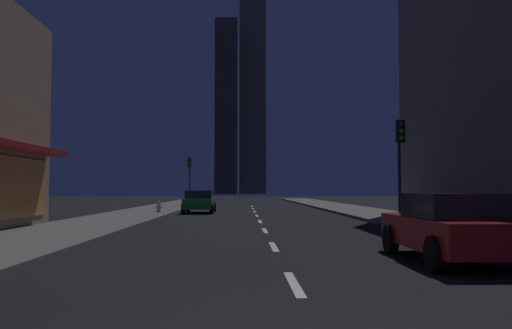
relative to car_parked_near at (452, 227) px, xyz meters
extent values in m
cube|color=black|center=(-3.60, 26.42, -0.79)|extent=(78.00, 136.00, 0.10)
cube|color=#605E59|center=(3.40, 26.42, -0.67)|extent=(4.00, 76.00, 0.15)
cube|color=#605E59|center=(-10.60, 26.42, -0.67)|extent=(4.00, 76.00, 0.15)
cube|color=silver|center=(-3.60, -2.38, -0.73)|extent=(0.16, 2.20, 0.01)
cube|color=silver|center=(-3.60, 2.82, -0.73)|extent=(0.16, 2.20, 0.01)
cube|color=silver|center=(-3.60, 8.02, -0.73)|extent=(0.16, 2.20, 0.01)
cube|color=silver|center=(-3.60, 13.22, -0.73)|extent=(0.16, 2.20, 0.01)
cube|color=silver|center=(-3.60, 18.42, -0.73)|extent=(0.16, 2.20, 0.01)
cube|color=silver|center=(-3.60, 23.62, -0.73)|extent=(0.16, 2.20, 0.01)
cube|color=silver|center=(-3.60, 28.82, -0.73)|extent=(0.16, 2.20, 0.01)
cube|color=silver|center=(-3.60, 34.02, -0.73)|extent=(0.16, 2.20, 0.01)
cube|color=#3E3A2E|center=(-9.26, 138.57, 25.36)|extent=(6.63, 5.79, 52.21)
cube|color=#605B48|center=(-1.20, 149.04, 32.98)|extent=(8.34, 7.87, 67.44)
cube|color=#B21919|center=(0.00, 0.05, -0.13)|extent=(1.80, 4.20, 0.65)
cube|color=black|center=(0.00, -0.15, 0.43)|extent=(1.64, 2.00, 0.55)
cylinder|color=black|center=(-0.88, 1.45, -0.40)|extent=(0.22, 0.68, 0.68)
cylinder|color=black|center=(0.88, 1.45, -0.40)|extent=(0.22, 0.68, 0.68)
cylinder|color=black|center=(-0.88, -1.35, -0.40)|extent=(0.22, 0.68, 0.68)
sphere|color=white|center=(-0.55, 2.10, -0.08)|extent=(0.18, 0.18, 0.18)
sphere|color=white|center=(0.55, 2.10, -0.08)|extent=(0.18, 0.18, 0.18)
cube|color=#1E722D|center=(-7.20, 22.06, -0.13)|extent=(1.80, 4.20, 0.65)
cube|color=black|center=(-7.20, 21.86, 0.43)|extent=(1.64, 2.00, 0.55)
cylinder|color=black|center=(-8.08, 23.46, -0.40)|extent=(0.22, 0.68, 0.68)
cylinder|color=black|center=(-6.32, 23.46, -0.40)|extent=(0.22, 0.68, 0.68)
cylinder|color=black|center=(-8.08, 20.66, -0.40)|extent=(0.22, 0.68, 0.68)
cylinder|color=black|center=(-6.32, 20.66, -0.40)|extent=(0.22, 0.68, 0.68)
sphere|color=white|center=(-7.75, 24.11, -0.08)|extent=(0.18, 0.18, 0.18)
sphere|color=white|center=(-6.65, 24.11, -0.08)|extent=(0.18, 0.18, 0.18)
cylinder|color=#B2B2B2|center=(-9.50, 20.14, -0.32)|extent=(0.22, 0.22, 0.55)
sphere|color=#B2B2B2|center=(-9.50, 20.14, -0.04)|extent=(0.21, 0.21, 0.21)
cylinder|color=#B2B2B2|center=(-9.50, 20.14, -0.56)|extent=(0.30, 0.30, 0.06)
cylinder|color=#B2B2B2|center=(-9.66, 20.14, -0.29)|extent=(0.10, 0.10, 0.10)
cylinder|color=#B2B2B2|center=(-9.34, 20.14, -0.29)|extent=(0.10, 0.10, 0.10)
cylinder|color=#2D2D2D|center=(1.90, 9.52, 1.51)|extent=(0.12, 0.12, 4.20)
cube|color=black|center=(1.90, 9.32, 3.11)|extent=(0.32, 0.24, 0.90)
sphere|color=red|center=(1.90, 9.19, 3.39)|extent=(0.18, 0.18, 0.18)
sphere|color=#F2B20C|center=(1.90, 9.19, 3.11)|extent=(0.18, 0.18, 0.18)
sphere|color=#19D833|center=(1.90, 9.19, 2.83)|extent=(0.18, 0.18, 0.18)
cylinder|color=#2D2D2D|center=(-9.10, 34.05, 1.51)|extent=(0.12, 0.12, 4.20)
cube|color=black|center=(-9.10, 33.85, 3.11)|extent=(0.32, 0.24, 0.90)
sphere|color=red|center=(-9.10, 33.72, 3.39)|extent=(0.18, 0.18, 0.18)
sphere|color=#F2B20C|center=(-9.10, 33.72, 3.11)|extent=(0.18, 0.18, 0.18)
sphere|color=#19D833|center=(-9.10, 33.72, 2.83)|extent=(0.18, 0.18, 0.18)
camera|label=1|loc=(-4.44, -10.60, 0.80)|focal=35.34mm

